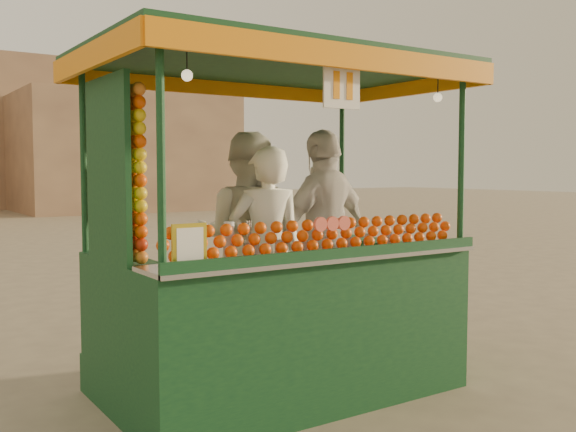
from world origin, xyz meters
TOP-DOWN VIEW (x-y plane):
  - ground at (0.00, 0.00)m, footprint 90.00×90.00m
  - building_right at (7.00, 24.00)m, footprint 9.00×6.00m
  - juice_cart at (-0.38, -0.21)m, footprint 2.91×1.89m
  - vendor_left at (-0.41, -0.09)m, footprint 0.68×0.54m
  - vendor_middle at (-0.36, 0.32)m, footprint 1.09×1.07m
  - vendor_right at (0.26, 0.03)m, footprint 1.13×0.67m

SIDE VIEW (x-z plane):
  - ground at x=0.00m, z-range 0.00..0.00m
  - juice_cart at x=-0.38m, z-range -0.46..2.19m
  - vendor_left at x=-0.41m, z-range 0.31..1.95m
  - vendor_middle at x=-0.36m, z-range 0.31..2.08m
  - vendor_right at x=0.26m, z-range 0.31..2.11m
  - building_right at x=7.00m, z-range 0.00..5.00m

